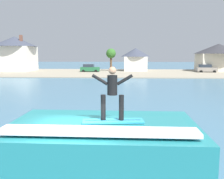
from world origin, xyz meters
TOP-DOWN VIEW (x-y plane):
  - wave_crest at (0.82, 0.98)m, footprint 6.50×4.10m
  - surfboard at (1.22, 0.50)m, footprint 2.01×0.74m
  - surfer at (1.19, 0.52)m, footprint 1.31×0.32m
  - shoreline_bank at (0.00, 47.32)m, footprint 120.00×23.98m
  - car_near_shore at (-6.74, 48.86)m, footprint 4.27×2.11m
  - car_far_shore at (19.11, 49.12)m, footprint 4.35×2.16m
  - house_with_chimney at (-24.79, 50.88)m, footprint 10.32×10.32m
  - house_gabled_white at (22.73, 52.43)m, footprint 11.05×11.05m
  - house_small_cottage at (3.67, 53.22)m, footprint 7.02×7.02m
  - tree_tall_bare at (-2.16, 52.40)m, footprint 2.30×2.30m

SIDE VIEW (x-z plane):
  - shoreline_bank at x=0.00m, z-range 0.00..0.16m
  - wave_crest at x=0.82m, z-range -0.06..1.85m
  - car_near_shore at x=-6.74m, z-range 0.02..1.88m
  - car_far_shore at x=19.11m, z-range 0.02..1.88m
  - surfboard at x=1.22m, z-range 1.90..1.96m
  - surfer at x=1.19m, z-range 2.07..3.80m
  - house_small_cottage at x=3.67m, z-range 0.33..5.87m
  - house_gabled_white at x=22.73m, z-range 0.53..7.02m
  - tree_tall_bare at x=-2.16m, z-range 1.40..6.83m
  - house_with_chimney at x=-24.79m, z-range 0.37..8.82m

